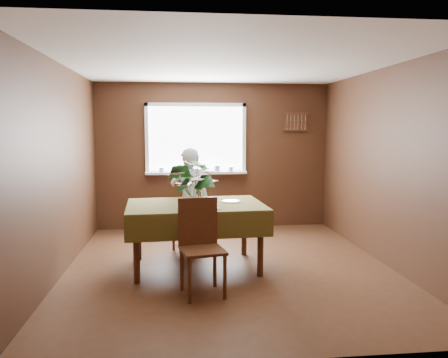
{
  "coord_description": "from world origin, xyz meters",
  "views": [
    {
      "loc": [
        -0.64,
        -5.27,
        1.73
      ],
      "look_at": [
        0.0,
        0.55,
        1.05
      ],
      "focal_mm": 35.0,
      "sensor_mm": 36.0,
      "label": 1
    }
  ],
  "objects": [
    {
      "name": "chair_far",
      "position": [
        -0.5,
        0.88,
        0.53
      ],
      "size": [
        0.51,
        0.51,
        0.97
      ],
      "rotation": [
        0.0,
        0.0,
        2.88
      ],
      "color": "#522F1A",
      "rests_on": "floor"
    },
    {
      "name": "floor",
      "position": [
        0.0,
        0.0,
        0.0
      ],
      "size": [
        4.5,
        4.5,
        0.0
      ],
      "primitive_type": "plane",
      "color": "#452817",
      "rests_on": "ground"
    },
    {
      "name": "dining_table",
      "position": [
        -0.41,
        0.02,
        0.71
      ],
      "size": [
        1.73,
        1.24,
        0.82
      ],
      "rotation": [
        0.0,
        0.0,
        0.06
      ],
      "color": "#522F1A",
      "rests_on": "floor"
    },
    {
      "name": "seated_woman",
      "position": [
        -0.46,
        0.79,
        0.73
      ],
      "size": [
        0.58,
        0.41,
        1.47
      ],
      "primitive_type": "imported",
      "rotation": [
        0.0,
        0.0,
        3.02
      ],
      "color": "white",
      "rests_on": "floor"
    },
    {
      "name": "table_knife",
      "position": [
        -0.19,
        -0.24,
        0.82
      ],
      "size": [
        0.07,
        0.2,
        0.0
      ],
      "primitive_type": "cube",
      "rotation": [
        0.0,
        0.0,
        -0.26
      ],
      "color": "silver",
      "rests_on": "dining_table"
    },
    {
      "name": "wall_back",
      "position": [
        0.0,
        2.25,
        1.25
      ],
      "size": [
        4.0,
        0.0,
        4.0
      ],
      "primitive_type": "plane",
      "rotation": [
        1.57,
        0.0,
        0.0
      ],
      "color": "#57331F",
      "rests_on": "floor"
    },
    {
      "name": "spoon_rack",
      "position": [
        1.45,
        2.22,
        1.85
      ],
      "size": [
        0.44,
        0.05,
        0.33
      ],
      "color": "#522F1A",
      "rests_on": "wall_back"
    },
    {
      "name": "ceiling",
      "position": [
        0.0,
        0.0,
        2.5
      ],
      "size": [
        4.5,
        4.5,
        0.0
      ],
      "primitive_type": "plane",
      "rotation": [
        3.14,
        0.0,
        0.0
      ],
      "color": "white",
      "rests_on": "wall_back"
    },
    {
      "name": "wall_left",
      "position": [
        -2.0,
        0.0,
        1.25
      ],
      "size": [
        0.0,
        4.5,
        4.5
      ],
      "primitive_type": "plane",
      "rotation": [
        1.57,
        0.0,
        1.57
      ],
      "color": "#57331F",
      "rests_on": "floor"
    },
    {
      "name": "wall_front",
      "position": [
        0.0,
        -2.25,
        1.25
      ],
      "size": [
        4.0,
        0.0,
        4.0
      ],
      "primitive_type": "plane",
      "rotation": [
        -1.57,
        0.0,
        0.0
      ],
      "color": "#57331F",
      "rests_on": "floor"
    },
    {
      "name": "flower_bouquet",
      "position": [
        -0.45,
        -0.16,
        1.12
      ],
      "size": [
        0.56,
        0.56,
        0.48
      ],
      "rotation": [
        0.0,
        0.0,
        -0.01
      ],
      "color": "white",
      "rests_on": "dining_table"
    },
    {
      "name": "side_plate",
      "position": [
        0.04,
        0.13,
        0.82
      ],
      "size": [
        0.29,
        0.29,
        0.01
      ],
      "primitive_type": "cylinder",
      "rotation": [
        0.0,
        0.0,
        -0.31
      ],
      "color": "white",
      "rests_on": "dining_table"
    },
    {
      "name": "chair_near",
      "position": [
        -0.4,
        -0.79,
        0.54
      ],
      "size": [
        0.5,
        0.5,
        1.0
      ],
      "rotation": [
        0.0,
        0.0,
        0.19
      ],
      "color": "#522F1A",
      "rests_on": "floor"
    },
    {
      "name": "wall_right",
      "position": [
        2.0,
        0.0,
        1.25
      ],
      "size": [
        0.0,
        4.5,
        4.5
      ],
      "primitive_type": "plane",
      "rotation": [
        1.57,
        0.0,
        -1.57
      ],
      "color": "#57331F",
      "rests_on": "floor"
    },
    {
      "name": "window_assembly",
      "position": [
        -0.3,
        2.2,
        1.35
      ],
      "size": [
        1.72,
        0.2,
        1.22
      ],
      "color": "white",
      "rests_on": "wall_back"
    }
  ]
}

